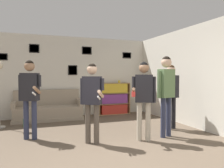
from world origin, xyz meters
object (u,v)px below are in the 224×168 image
at_px(bookshelf, 114,99).
at_px(bottle_on_floor, 24,122).
at_px(drinking_cup, 119,82).
at_px(couch, 48,110).
at_px(person_player_foreground_left, 30,91).
at_px(person_player_foreground_center, 92,95).
at_px(person_watcher_holding_cup, 144,93).
at_px(person_spectator_far_right, 171,90).
at_px(person_spectator_near_bookshelf, 166,87).

distance_m(bookshelf, bottle_on_floor, 3.13).
bearing_deg(drinking_cup, couch, -175.56).
height_order(couch, drinking_cup, drinking_cup).
xyz_separation_m(person_player_foreground_left, bottle_on_floor, (-0.16, 1.31, -0.93)).
distance_m(person_player_foreground_left, person_player_foreground_center, 1.39).
distance_m(person_player_foreground_center, person_watcher_holding_cup, 1.09).
bearing_deg(bottle_on_floor, person_player_foreground_left, -83.22).
distance_m(bookshelf, person_spectator_far_right, 2.66).
xyz_separation_m(couch, person_watcher_holding_cup, (1.72, -3.02, 0.72)).
relative_size(couch, bottle_on_floor, 6.95).
bearing_deg(person_spectator_far_right, person_player_foreground_left, 175.13).
relative_size(person_player_foreground_left, person_watcher_holding_cup, 1.03).
distance_m(person_watcher_holding_cup, person_spectator_far_right, 1.32).
distance_m(couch, bottle_on_floor, 1.04).
height_order(couch, person_player_foreground_center, person_player_foreground_center).
height_order(person_player_foreground_center, person_spectator_far_right, person_spectator_far_right).
distance_m(person_spectator_near_bookshelf, bottle_on_floor, 3.84).
height_order(person_spectator_far_right, drinking_cup, person_spectator_far_right).
height_order(person_player_foreground_left, person_player_foreground_center, person_player_foreground_left).
bearing_deg(person_spectator_far_right, person_player_foreground_center, -168.28).
bearing_deg(person_spectator_near_bookshelf, couch, 128.55).
bearing_deg(person_player_foreground_center, bookshelf, 61.74).
bearing_deg(person_spectator_near_bookshelf, person_player_foreground_left, 163.30).
height_order(couch, person_watcher_holding_cup, person_watcher_holding_cup).
height_order(couch, person_spectator_near_bookshelf, person_spectator_near_bookshelf).
distance_m(person_spectator_far_right, bottle_on_floor, 3.99).
xyz_separation_m(couch, person_player_foreground_left, (-0.52, -2.07, 0.75)).
bearing_deg(person_watcher_holding_cup, person_spectator_far_right, 29.76).
xyz_separation_m(person_spectator_far_right, bottle_on_floor, (-3.54, 1.60, -0.89)).
relative_size(bookshelf, person_watcher_holding_cup, 0.70).
bearing_deg(couch, bookshelf, 4.83).
distance_m(person_watcher_holding_cup, bottle_on_floor, 3.41).
height_order(bottle_on_floor, drinking_cup, drinking_cup).
bearing_deg(person_spectator_near_bookshelf, person_spectator_far_right, 46.64).
relative_size(person_watcher_holding_cup, person_spectator_far_right, 1.01).
bearing_deg(person_spectator_near_bookshelf, drinking_cup, 87.31).
bearing_deg(bookshelf, bottle_on_floor, -162.01).
distance_m(bookshelf, person_player_foreground_left, 3.63).
bearing_deg(drinking_cup, person_spectator_far_right, -81.35).
relative_size(person_player_foreground_left, person_spectator_near_bookshelf, 0.94).
bearing_deg(person_player_foreground_center, person_player_foreground_left, 147.50).
xyz_separation_m(bottle_on_floor, drinking_cup, (3.16, 0.96, 1.05)).
xyz_separation_m(person_spectator_near_bookshelf, person_spectator_far_right, (0.54, 0.57, -0.12)).
height_order(person_player_foreground_left, person_spectator_far_right, person_player_foreground_left).
relative_size(bookshelf, bottle_on_floor, 3.87).
xyz_separation_m(bookshelf, person_watcher_holding_cup, (-0.55, -3.21, 0.46)).
height_order(bookshelf, person_watcher_holding_cup, person_watcher_holding_cup).
relative_size(person_spectator_near_bookshelf, bottle_on_floor, 6.03).
height_order(bookshelf, person_player_foreground_center, person_player_foreground_center).
distance_m(person_player_foreground_left, bottle_on_floor, 1.61).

